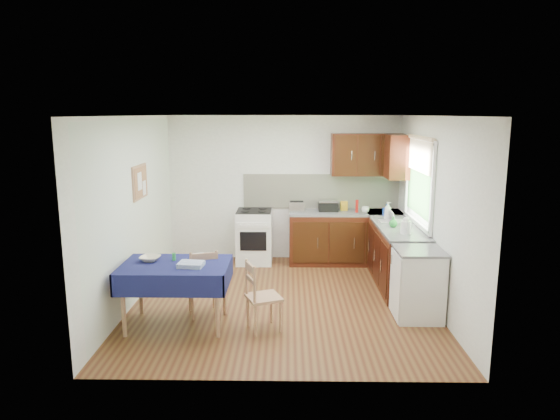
{
  "coord_description": "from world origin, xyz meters",
  "views": [
    {
      "loc": [
        0.08,
        -6.49,
        2.53
      ],
      "look_at": [
        -0.03,
        0.24,
        1.22
      ],
      "focal_mm": 32.0,
      "sensor_mm": 36.0,
      "label": 1
    }
  ],
  "objects_px": {
    "toaster": "(297,207)",
    "dish_rack": "(392,221)",
    "dining_table": "(176,272)",
    "chair_near": "(260,294)",
    "chair_far": "(203,281)",
    "sandwich_press": "(328,205)",
    "kettle": "(406,226)"
  },
  "relations": [
    {
      "from": "sandwich_press",
      "to": "kettle",
      "type": "xyz_separation_m",
      "value": [
        0.94,
        -1.63,
        0.01
      ]
    },
    {
      "from": "chair_far",
      "to": "chair_near",
      "type": "xyz_separation_m",
      "value": [
        0.74,
        -0.42,
        -0.01
      ]
    },
    {
      "from": "sandwich_press",
      "to": "kettle",
      "type": "relative_size",
      "value": 1.35
    },
    {
      "from": "chair_near",
      "to": "toaster",
      "type": "relative_size",
      "value": 3.26
    },
    {
      "from": "chair_near",
      "to": "sandwich_press",
      "type": "bearing_deg",
      "value": -41.68
    },
    {
      "from": "chair_near",
      "to": "sandwich_press",
      "type": "xyz_separation_m",
      "value": [
        1.0,
        2.8,
        0.55
      ]
    },
    {
      "from": "chair_near",
      "to": "kettle",
      "type": "distance_m",
      "value": 2.33
    },
    {
      "from": "kettle",
      "to": "chair_far",
      "type": "bearing_deg",
      "value": -164.61
    },
    {
      "from": "sandwich_press",
      "to": "dish_rack",
      "type": "height_order",
      "value": "sandwich_press"
    },
    {
      "from": "sandwich_press",
      "to": "dish_rack",
      "type": "bearing_deg",
      "value": -45.43
    },
    {
      "from": "sandwich_press",
      "to": "dish_rack",
      "type": "distance_m",
      "value": 1.26
    },
    {
      "from": "dining_table",
      "to": "kettle",
      "type": "relative_size",
      "value": 5.34
    },
    {
      "from": "chair_near",
      "to": "toaster",
      "type": "bearing_deg",
      "value": -31.9
    },
    {
      "from": "dining_table",
      "to": "kettle",
      "type": "distance_m",
      "value": 3.15
    },
    {
      "from": "toaster",
      "to": "sandwich_press",
      "type": "xyz_separation_m",
      "value": [
        0.54,
        0.13,
        0.0
      ]
    },
    {
      "from": "chair_far",
      "to": "toaster",
      "type": "relative_size",
      "value": 3.37
    },
    {
      "from": "dish_rack",
      "to": "dining_table",
      "type": "bearing_deg",
      "value": -153.25
    },
    {
      "from": "kettle",
      "to": "toaster",
      "type": "bearing_deg",
      "value": 134.57
    },
    {
      "from": "dining_table",
      "to": "sandwich_press",
      "type": "xyz_separation_m",
      "value": [
        2.02,
        2.67,
        0.33
      ]
    },
    {
      "from": "toaster",
      "to": "kettle",
      "type": "relative_size",
      "value": 1.08
    },
    {
      "from": "dining_table",
      "to": "dish_rack",
      "type": "height_order",
      "value": "dish_rack"
    },
    {
      "from": "dining_table",
      "to": "toaster",
      "type": "xyz_separation_m",
      "value": [
        1.48,
        2.53,
        0.32
      ]
    },
    {
      "from": "toaster",
      "to": "chair_near",
      "type": "bearing_deg",
      "value": -120.82
    },
    {
      "from": "chair_far",
      "to": "sandwich_press",
      "type": "height_order",
      "value": "sandwich_press"
    },
    {
      "from": "dining_table",
      "to": "chair_near",
      "type": "height_order",
      "value": "chair_near"
    },
    {
      "from": "dish_rack",
      "to": "kettle",
      "type": "distance_m",
      "value": 0.76
    },
    {
      "from": "toaster",
      "to": "sandwich_press",
      "type": "relative_size",
      "value": 0.8
    },
    {
      "from": "dining_table",
      "to": "chair_far",
      "type": "bearing_deg",
      "value": 36.56
    },
    {
      "from": "chair_near",
      "to": "toaster",
      "type": "height_order",
      "value": "toaster"
    },
    {
      "from": "toaster",
      "to": "dish_rack",
      "type": "bearing_deg",
      "value": -48.19
    },
    {
      "from": "dining_table",
      "to": "dish_rack",
      "type": "distance_m",
      "value": 3.44
    },
    {
      "from": "dining_table",
      "to": "chair_far",
      "type": "relative_size",
      "value": 1.46
    }
  ]
}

